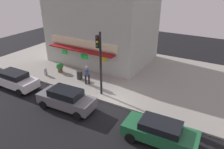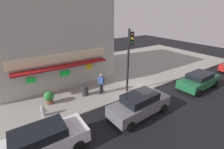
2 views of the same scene
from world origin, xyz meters
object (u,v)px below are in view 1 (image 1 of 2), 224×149
object	(u,v)px
potted_plant_by_doorway	(60,67)
parked_car_green	(160,132)
fire_hydrant	(46,72)
trash_can	(80,75)
parked_car_white	(14,79)
parked_car_grey	(66,99)
pedestrian	(87,74)
traffic_light	(100,56)

from	to	relation	value
potted_plant_by_doorway	parked_car_green	size ratio (longest dim) A/B	0.23
fire_hydrant	parked_car_green	size ratio (longest dim) A/B	0.18
trash_can	parked_car_white	bearing A→B (deg)	-135.83
fire_hydrant	parked_car_grey	bearing A→B (deg)	-30.36
parked_car_green	parked_car_grey	bearing A→B (deg)	179.92
parked_car_white	parked_car_grey	size ratio (longest dim) A/B	1.01
pedestrian	potted_plant_by_doorway	xyz separation A→B (m)	(-4.01, 0.77, -0.43)
potted_plant_by_doorway	parked_car_grey	world-z (taller)	parked_car_grey
traffic_light	pedestrian	xyz separation A→B (m)	(-2.05, 0.97, -2.37)
traffic_light	parked_car_white	distance (m)	8.34
parked_car_white	trash_can	bearing A→B (deg)	44.17
fire_hydrant	traffic_light	bearing A→B (deg)	-3.72
fire_hydrant	pedestrian	distance (m)	4.79
trash_can	potted_plant_by_doorway	bearing A→B (deg)	173.95
fire_hydrant	parked_car_white	world-z (taller)	parked_car_white
parked_car_white	parked_car_grey	xyz separation A→B (m)	(6.21, -0.23, 0.03)
potted_plant_by_doorway	parked_car_white	xyz separation A→B (m)	(-1.39, -4.31, 0.08)
pedestrian	parked_car_white	bearing A→B (deg)	-146.82
potted_plant_by_doorway	parked_car_white	world-z (taller)	parked_car_white
traffic_light	trash_can	size ratio (longest dim) A/B	6.42
fire_hydrant	parked_car_white	bearing A→B (deg)	-102.86
potted_plant_by_doorway	parked_car_grey	xyz separation A→B (m)	(4.82, -4.54, 0.11)
pedestrian	potted_plant_by_doorway	distance (m)	4.11
fire_hydrant	parked_car_green	distance (m)	13.17
traffic_light	parked_car_green	size ratio (longest dim) A/B	1.18
potted_plant_by_doorway	parked_car_white	bearing A→B (deg)	-107.93
potted_plant_by_doorway	fire_hydrant	bearing A→B (deg)	-118.53
fire_hydrant	trash_can	distance (m)	3.59
trash_can	parked_car_green	distance (m)	10.24
traffic_light	parked_car_white	bearing A→B (deg)	-161.02
trash_can	pedestrian	size ratio (longest dim) A/B	0.46
traffic_light	parked_car_grey	xyz separation A→B (m)	(-1.25, -2.79, -2.69)
parked_car_white	potted_plant_by_doorway	bearing A→B (deg)	72.07
traffic_light	trash_can	xyz separation A→B (m)	(-3.32, 1.45, -2.95)
potted_plant_by_doorway	traffic_light	bearing A→B (deg)	-16.03
parked_car_grey	parked_car_green	bearing A→B (deg)	-0.08
parked_car_grey	fire_hydrant	bearing A→B (deg)	149.64
traffic_light	pedestrian	bearing A→B (deg)	154.74
traffic_light	fire_hydrant	world-z (taller)	traffic_light
parked_car_green	parked_car_grey	xyz separation A→B (m)	(-7.24, 0.01, 0.05)
fire_hydrant	pedestrian	xyz separation A→B (m)	(4.72, 0.53, 0.62)
trash_can	parked_car_white	world-z (taller)	parked_car_white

